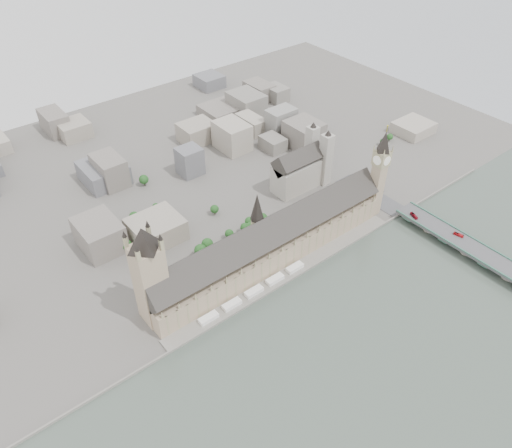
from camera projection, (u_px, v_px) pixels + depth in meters
ground at (282, 271)px, 479.98m from camera, size 900.00×900.00×0.00m
river_thames at (423, 390)px, 380.03m from camera, size 600.00×600.00×0.00m
embankment_wall at (292, 279)px, 469.94m from camera, size 600.00×1.50×3.00m
river_terrace at (287, 275)px, 474.80m from camera, size 270.00×15.00×2.00m
terrace_tents at (254, 291)px, 453.91m from camera, size 118.00×7.00×4.00m
palace_of_westminster at (269, 243)px, 477.54m from camera, size 265.00×40.73×55.44m
elizabeth_tower at (380, 168)px, 514.62m from camera, size 17.00×17.00×107.50m
victoria_tower at (149, 271)px, 401.95m from camera, size 30.00×30.00×100.00m
central_tower at (257, 215)px, 454.25m from camera, size 13.00×13.00×48.00m
westminster_bridge at (461, 245)px, 501.86m from camera, size 25.00×325.00×10.25m
bridge_parapets at (503, 265)px, 471.30m from camera, size 25.00×235.00×1.15m
westminster_abbey at (302, 168)px, 575.15m from camera, size 68.00×36.00×64.00m
city_skyline_inland at (153, 151)px, 616.36m from camera, size 720.00×360.00×38.00m
park_trees at (236, 238)px, 506.75m from camera, size 110.00×30.00×15.00m
red_bus_north at (414, 216)px, 527.69m from camera, size 6.04×11.28×3.08m
red_bus_south at (459, 235)px, 503.79m from camera, size 4.58×10.53×2.86m
car_approach at (382, 191)px, 564.37m from camera, size 3.71×5.33×1.43m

